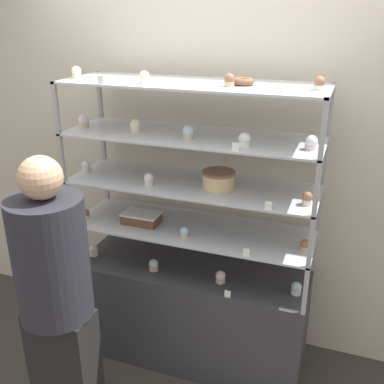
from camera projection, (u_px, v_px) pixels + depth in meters
The scene contains 35 objects.
ground_plane at pixel (192, 353), 3.15m from camera, with size 20.00×20.00×0.00m, color #38332D.
back_wall at pixel (212, 160), 3.01m from camera, with size 8.00×0.05×2.60m.
display_base at pixel (192, 312), 3.02m from camera, with size 1.49×0.50×0.69m.
display_riser_lower at pixel (192, 229), 2.79m from camera, with size 1.49×0.50×0.29m.
display_riser_middle at pixel (192, 185), 2.68m from camera, with size 1.49×0.50×0.29m.
display_riser_upper at pixel (192, 137), 2.57m from camera, with size 1.49×0.50×0.29m.
display_riser_top at pixel (192, 85), 2.46m from camera, with size 1.49×0.50×0.29m.
layer_cake_centerpiece at pixel (219, 179), 2.58m from camera, with size 0.19×0.19×0.10m.
sheet_cake_frosted at pixel (141, 218), 2.83m from camera, with size 0.23×0.14×0.07m.
cupcake_0 at pixel (94, 250), 3.04m from camera, with size 0.06×0.06×0.08m.
cupcake_1 at pixel (154, 265), 2.86m from camera, with size 0.06×0.06×0.08m.
cupcake_2 at pixel (221, 277), 2.73m from camera, with size 0.06×0.06×0.08m.
cupcake_3 at pixel (296, 288), 2.62m from camera, with size 0.06×0.06×0.08m.
price_tag_0 at pixel (228, 294), 2.59m from camera, with size 0.04×0.00×0.04m.
cupcake_4 at pixel (86, 214), 2.89m from camera, with size 0.05×0.05×0.06m.
cupcake_5 at pixel (184, 232), 2.66m from camera, with size 0.05×0.05×0.06m.
cupcake_6 at pixel (305, 245), 2.51m from camera, with size 0.05×0.05×0.06m.
price_tag_1 at pixel (246, 252), 2.45m from camera, with size 0.04×0.00×0.04m.
cupcake_7 at pixel (86, 167), 2.85m from camera, with size 0.06×0.06×0.07m.
cupcake_8 at pixel (149, 179), 2.63m from camera, with size 0.06×0.06×0.07m.
cupcake_9 at pixel (307, 199), 2.36m from camera, with size 0.06×0.06×0.07m.
price_tag_2 at pixel (268, 205), 2.31m from camera, with size 0.04×0.00×0.04m.
cupcake_10 at pixel (84, 121), 2.73m from camera, with size 0.06×0.06×0.07m.
cupcake_11 at pixel (135, 126), 2.62m from camera, with size 0.06×0.06×0.07m.
cupcake_12 at pixel (188, 133), 2.48m from camera, with size 0.06×0.06×0.07m.
cupcake_13 at pixel (244, 140), 2.33m from camera, with size 0.06×0.06×0.07m.
cupcake_14 at pixel (311, 143), 2.28m from camera, with size 0.06×0.06×0.07m.
price_tag_3 at pixel (235, 147), 2.26m from camera, with size 0.04×0.00×0.04m.
cupcake_15 at pixel (76, 72), 2.61m from camera, with size 0.06×0.06×0.07m.
cupcake_16 at pixel (144, 77), 2.40m from camera, with size 0.06×0.06×0.07m.
cupcake_17 at pixel (229, 80), 2.31m from camera, with size 0.06×0.06×0.07m.
cupcake_18 at pixel (320, 84), 2.19m from camera, with size 0.06×0.06×0.07m.
price_tag_4 at pixel (101, 80), 2.38m from camera, with size 0.04×0.00×0.04m.
donut_glazed at pixel (243, 81), 2.37m from camera, with size 0.13×0.13×0.04m.
customer_figure at pixel (56, 295), 2.32m from camera, with size 0.38×0.38×1.61m.
Camera 1 is at (0.85, -2.35, 2.22)m, focal length 42.00 mm.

